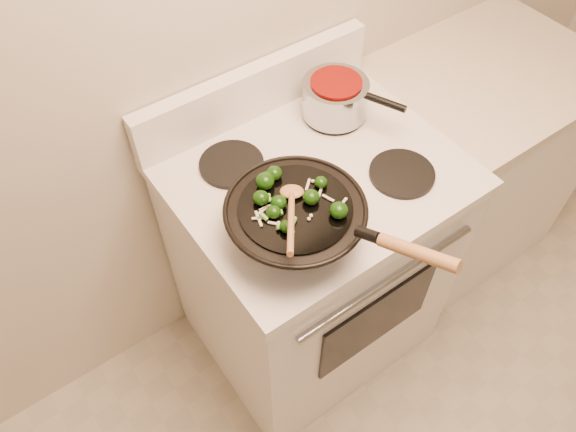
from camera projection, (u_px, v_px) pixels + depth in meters
stove at (310, 261)px, 1.90m from camera, size 0.78×0.67×1.08m
counter_unit at (463, 163)px, 2.20m from camera, size 0.75×0.62×0.91m
wok at (297, 220)px, 1.35m from camera, size 0.34×0.56×0.23m
stirfry at (288, 196)px, 1.31m from camera, size 0.22×0.22×0.04m
wooden_spoon at (291, 208)px, 1.27m from camera, size 0.18×0.23×0.09m
saucepan at (336, 97)px, 1.63m from camera, size 0.19×0.29×0.11m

